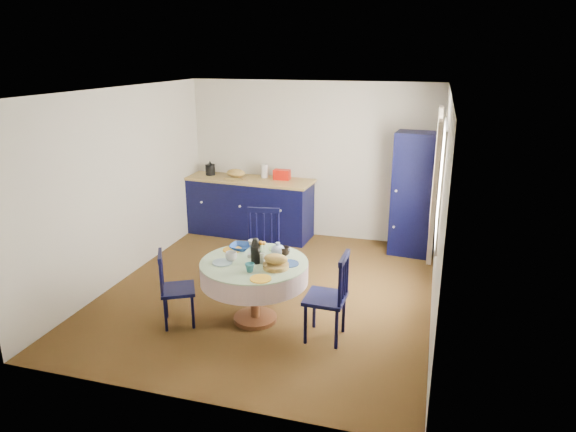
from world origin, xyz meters
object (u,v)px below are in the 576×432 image
object	(u,v)px
pantry_cabinet	(415,195)
dining_table	(255,272)
chair_far	(262,249)
mug_c	(284,251)
kitchen_counter	(248,206)
mug_a	(231,256)
chair_left	(174,288)
mug_b	(250,268)
mug_d	(252,244)
chair_right	(329,296)
cobalt_bowl	(241,247)

from	to	relation	value
pantry_cabinet	dining_table	distance (m)	3.06
dining_table	chair_far	xyz separation A→B (m)	(-0.22, 0.87, -0.08)
mug_c	pantry_cabinet	bearing A→B (deg)	60.72
kitchen_counter	mug_a	xyz separation A→B (m)	(0.83, -2.76, 0.28)
chair_left	dining_table	bearing A→B (deg)	-98.18
mug_a	mug_b	xyz separation A→B (m)	(0.30, -0.22, -0.00)
chair_left	pantry_cabinet	bearing A→B (deg)	-67.92
mug_a	pantry_cabinet	bearing A→B (deg)	55.42
mug_d	pantry_cabinet	bearing A→B (deg)	51.66
chair_far	dining_table	bearing A→B (deg)	-84.97
chair_left	mug_b	size ratio (longest dim) A/B	8.48
mug_c	dining_table	bearing A→B (deg)	-133.94
mug_a	chair_far	bearing A→B (deg)	87.32
dining_table	chair_right	distance (m)	0.89
mug_a	cobalt_bowl	bearing A→B (deg)	93.61
mug_c	mug_b	bearing A→B (deg)	-112.16
chair_far	mug_d	distance (m)	0.53
kitchen_counter	pantry_cabinet	world-z (taller)	pantry_cabinet
kitchen_counter	mug_a	distance (m)	2.90
chair_right	mug_b	bearing A→B (deg)	-79.82
kitchen_counter	chair_right	world-z (taller)	kitchen_counter
kitchen_counter	dining_table	world-z (taller)	kitchen_counter
kitchen_counter	chair_right	distance (m)	3.47
chair_right	chair_far	bearing A→B (deg)	-131.21
chair_left	mug_a	bearing A→B (deg)	-94.03
dining_table	chair_right	world-z (taller)	dining_table
chair_right	mug_a	xyz separation A→B (m)	(-1.13, 0.10, 0.28)
chair_right	cobalt_bowl	size ratio (longest dim) A/B	3.81
mug_b	mug_d	distance (m)	0.70
chair_far	mug_d	size ratio (longest dim) A/B	10.37
dining_table	mug_a	distance (m)	0.31
chair_left	mug_c	size ratio (longest dim) A/B	6.57
pantry_cabinet	chair_far	size ratio (longest dim) A/B	1.79
pantry_cabinet	mug_c	bearing A→B (deg)	-114.01
chair_left	chair_right	xyz separation A→B (m)	(1.71, 0.16, 0.06)
chair_right	mug_b	distance (m)	0.88
pantry_cabinet	mug_d	xyz separation A→B (m)	(-1.74, -2.20, -0.15)
kitchen_counter	cobalt_bowl	distance (m)	2.56
mug_b	mug_d	size ratio (longest dim) A/B	1.02
pantry_cabinet	cobalt_bowl	xyz separation A→B (m)	(-1.85, -2.31, -0.17)
dining_table	chair_far	size ratio (longest dim) A/B	1.16
chair_far	mug_c	bearing A→B (deg)	-60.71
chair_right	cobalt_bowl	distance (m)	1.26
mug_c	mug_d	bearing A→B (deg)	162.65
mug_b	mug_d	xyz separation A→B (m)	(-0.21, 0.67, -0.00)
chair_right	mug_b	xyz separation A→B (m)	(-0.83, -0.12, 0.28)
chair_left	cobalt_bowl	bearing A→B (deg)	-70.91
pantry_cabinet	dining_table	size ratio (longest dim) A/B	1.54
kitchen_counter	mug_d	xyz separation A→B (m)	(0.92, -2.31, 0.27)
chair_right	mug_a	distance (m)	1.17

